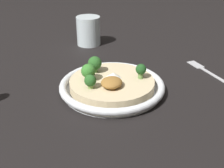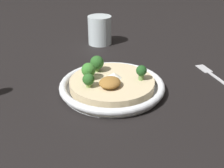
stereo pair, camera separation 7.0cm
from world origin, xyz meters
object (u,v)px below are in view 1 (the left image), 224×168
Objects in this scene: broccoli_front_right at (141,70)px; broccoli_left at (90,81)px; risotto_bowl at (112,85)px; broccoli_back_right at (95,63)px; broccoli_back at (88,71)px; drinking_glass at (88,31)px; fork_utensil at (205,70)px.

broccoli_front_right is 1.12× the size of broccoli_left.
broccoli_back_right is at bearing 62.45° from risotto_bowl.
broccoli_front_right is at bearing -67.31° from broccoli_back.
risotto_bowl is 0.07m from broccoli_left.
broccoli_front_right is (0.00, -0.12, -0.00)m from broccoli_back_right.
risotto_bowl is 0.36m from drinking_glass.
risotto_bowl is at bearing 92.01° from fork_utensil.
drinking_glass is (0.28, 0.25, -0.00)m from broccoli_front_right.
fork_utensil is (0.22, -0.27, -0.05)m from broccoli_back.
drinking_glass reaches higher than broccoli_back_right.
broccoli_back_right is at bearing 90.61° from broccoli_front_right.
drinking_glass reaches higher than broccoli_back.
broccoli_back_right is 0.31m from drinking_glass.
broccoli_front_right is (0.03, -0.07, 0.04)m from risotto_bowl.
risotto_bowl is at bearing -148.59° from drinking_glass.
broccoli_back_right is at bearing 14.09° from broccoli_left.
broccoli_back is at bearing 28.23° from broccoli_left.
broccoli_back is 1.12× the size of broccoli_front_right.
broccoli_left is at bearing -157.22° from drinking_glass.
broccoli_back_right and broccoli_back have the same top height.
broccoli_left is 0.39m from drinking_glass.
broccoli_front_right reaches higher than broccoli_left.
broccoli_front_right is 0.37m from drinking_glass.
risotto_bowl is at bearing -117.55° from broccoli_back_right.
broccoli_back_right is 1.01× the size of broccoli_back.
risotto_bowl is 2.63× the size of drinking_glass.
broccoli_left is at bearing -151.77° from broccoli_back.
broccoli_front_right is at bearing -64.85° from risotto_bowl.
broccoli_left is (-0.09, -0.02, -0.01)m from broccoli_back_right.
broccoli_left is at bearing 148.42° from risotto_bowl.
broccoli_back is at bearing -178.04° from broccoli_back_right.
broccoli_front_right reaches higher than risotto_bowl.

